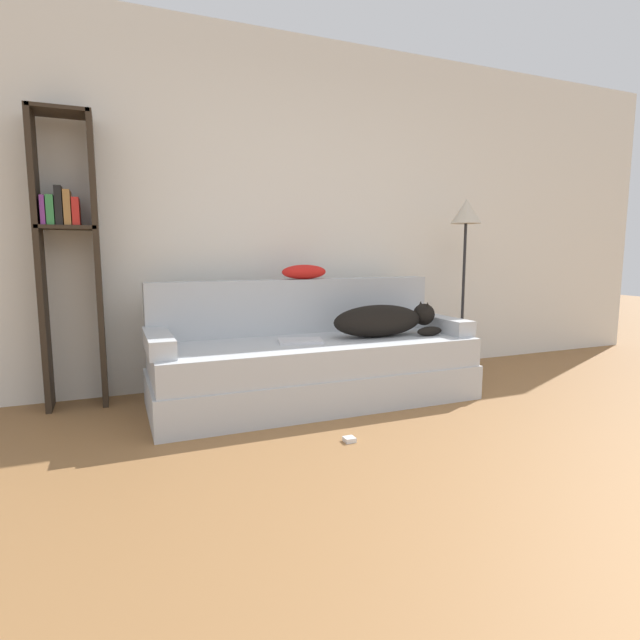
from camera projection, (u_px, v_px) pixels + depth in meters
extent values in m
plane|color=olive|center=(638.00, 578.00, 1.60)|extent=(20.00, 20.00, 0.00)
cube|color=silver|center=(309.00, 213.00, 4.06)|extent=(7.44, 0.06, 2.70)
cube|color=#B2B7BC|center=(315.00, 384.00, 3.50)|extent=(2.22, 0.86, 0.24)
cube|color=#B2B7BC|center=(315.00, 354.00, 3.46)|extent=(2.18, 0.82, 0.20)
cube|color=#B2B7BC|center=(297.00, 306.00, 3.75)|extent=(2.18, 0.15, 0.40)
cube|color=#B2B7BC|center=(158.00, 342.00, 3.04)|extent=(0.15, 0.67, 0.11)
cube|color=#B2B7BC|center=(439.00, 324.00, 3.83)|extent=(0.15, 0.67, 0.11)
ellipsoid|color=black|center=(378.00, 321.00, 3.56)|extent=(0.69, 0.25, 0.23)
sphere|color=black|center=(424.00, 314.00, 3.70)|extent=(0.16, 0.16, 0.16)
cone|color=black|center=(428.00, 307.00, 3.66)|extent=(0.06, 0.06, 0.07)
cone|color=black|center=(421.00, 306.00, 3.74)|extent=(0.06, 0.06, 0.07)
ellipsoid|color=black|center=(430.00, 331.00, 3.61)|extent=(0.21, 0.06, 0.07)
cube|color=silver|center=(300.00, 341.00, 3.36)|extent=(0.33, 0.26, 0.02)
ellipsoid|color=red|center=(304.00, 272.00, 3.74)|extent=(0.35, 0.16, 0.11)
cube|color=#2D2319|center=(40.00, 264.00, 3.21)|extent=(0.04, 0.26, 1.93)
cube|color=#2D2319|center=(98.00, 263.00, 3.34)|extent=(0.04, 0.26, 1.93)
cube|color=#2D2319|center=(59.00, 112.00, 3.14)|extent=(0.36, 0.26, 0.02)
cube|color=#2D2319|center=(67.00, 228.00, 3.24)|extent=(0.36, 0.26, 0.02)
cube|color=#753384|center=(44.00, 211.00, 3.16)|extent=(0.03, 0.20, 0.18)
cube|color=#337F42|center=(51.00, 211.00, 3.18)|extent=(0.04, 0.20, 0.19)
cube|color=black|center=(60.00, 206.00, 3.19)|extent=(0.04, 0.20, 0.24)
cube|color=olive|center=(68.00, 208.00, 3.21)|extent=(0.04, 0.20, 0.22)
cube|color=red|center=(76.00, 212.00, 3.24)|extent=(0.04, 0.20, 0.18)
cylinder|color=#232326|center=(460.00, 372.00, 4.29)|extent=(0.27, 0.27, 0.02)
cylinder|color=#232326|center=(463.00, 299.00, 4.20)|extent=(0.02, 0.02, 1.25)
cone|color=beige|center=(466.00, 211.00, 4.10)|extent=(0.25, 0.25, 0.20)
cube|color=silver|center=(349.00, 439.00, 2.75)|extent=(0.06, 0.06, 0.03)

